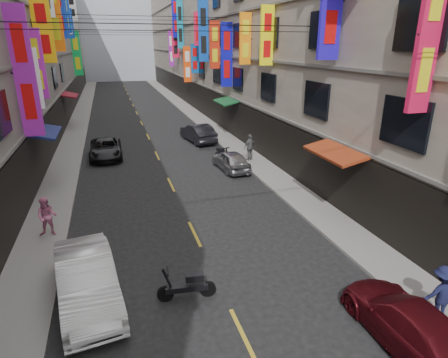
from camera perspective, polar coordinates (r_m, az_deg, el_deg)
sidewalk_left at (r=38.36m, az=-21.47°, el=7.51°), size 2.00×90.00×0.12m
sidewalk_right at (r=39.24m, az=-3.61°, el=9.09°), size 2.00×90.00×0.12m
building_row_right at (r=40.39m, az=5.07°, el=22.80°), size 10.14×90.00×19.00m
haze_block at (r=87.64m, az=-16.16°, el=21.54°), size 18.00×8.00×22.00m
shop_signage at (r=31.28m, az=-12.95°, el=22.58°), size 14.00×55.00×12.37m
street_awnings at (r=22.02m, az=-12.57°, el=7.92°), size 13.99×35.20×0.41m
overhead_cables at (r=25.72m, az=-11.43°, el=22.68°), size 14.00×38.04×1.24m
lane_markings at (r=35.42m, az=-12.02°, el=7.43°), size 0.12×80.20×0.01m
scooter_crossing at (r=11.91m, az=-5.57°, el=-15.91°), size 1.80×0.53×1.14m
scooter_far_right at (r=24.90m, az=-0.33°, el=3.69°), size 0.62×1.79×1.14m
car_left_mid at (r=12.27m, az=-20.17°, el=-14.23°), size 2.23×4.78×1.52m
car_left_far at (r=26.97m, az=-17.58°, el=4.44°), size 2.14×4.57×1.26m
car_right_near at (r=11.38m, az=26.30°, el=-19.06°), size 1.80×4.28×1.23m
car_right_mid at (r=23.13m, az=1.06°, el=2.87°), size 1.74×3.72×1.23m
car_right_far at (r=30.04m, az=-4.00°, el=7.03°), size 2.22×4.58×1.45m
pedestrian_lfar at (r=16.52m, az=-25.37°, el=-5.19°), size 0.85×0.65×1.61m
pedestrian_rnear at (r=12.30m, az=30.25°, el=-14.79°), size 1.14×0.72×1.65m
pedestrian_rfar at (r=24.72m, az=3.97°, el=4.86°), size 1.17×0.92×1.76m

